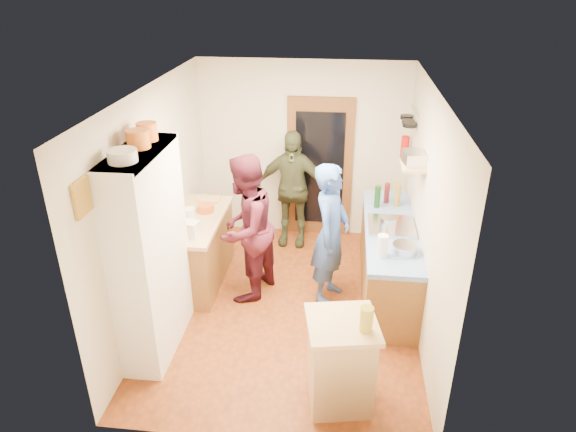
% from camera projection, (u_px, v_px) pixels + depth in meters
% --- Properties ---
extents(floor, '(3.00, 4.00, 0.02)m').
position_uv_depth(floor, '(287.00, 306.00, 6.24)').
color(floor, '#8F3D16').
rests_on(floor, ground).
extents(ceiling, '(3.00, 4.00, 0.02)m').
position_uv_depth(ceiling, '(287.00, 90.00, 5.09)').
color(ceiling, silver).
rests_on(ceiling, ground).
extents(wall_back, '(3.00, 0.02, 2.60)m').
position_uv_depth(wall_back, '(303.00, 151.00, 7.46)').
color(wall_back, beige).
rests_on(wall_back, ground).
extents(wall_front, '(3.00, 0.02, 2.60)m').
position_uv_depth(wall_front, '(257.00, 322.00, 3.87)').
color(wall_front, beige).
rests_on(wall_front, ground).
extents(wall_left, '(0.02, 4.00, 2.60)m').
position_uv_depth(wall_left, '(155.00, 203.00, 5.82)').
color(wall_left, beige).
rests_on(wall_left, ground).
extents(wall_right, '(0.02, 4.00, 2.60)m').
position_uv_depth(wall_right, '(427.00, 216.00, 5.52)').
color(wall_right, beige).
rests_on(wall_right, ground).
extents(door_frame, '(0.95, 0.06, 2.10)m').
position_uv_depth(door_frame, '(320.00, 168.00, 7.51)').
color(door_frame, brown).
rests_on(door_frame, ground).
extents(door_glass, '(0.70, 0.02, 1.70)m').
position_uv_depth(door_glass, '(319.00, 169.00, 7.48)').
color(door_glass, black).
rests_on(door_glass, door_frame).
extents(hutch_body, '(0.40, 1.20, 2.20)m').
position_uv_depth(hutch_body, '(150.00, 254.00, 5.17)').
color(hutch_body, white).
rests_on(hutch_body, ground).
extents(hutch_top_shelf, '(0.40, 1.14, 0.04)m').
position_uv_depth(hutch_top_shelf, '(137.00, 153.00, 4.70)').
color(hutch_top_shelf, white).
rests_on(hutch_top_shelf, hutch_body).
extents(plate_stack, '(0.26, 0.26, 0.11)m').
position_uv_depth(plate_stack, '(122.00, 156.00, 4.40)').
color(plate_stack, white).
rests_on(plate_stack, hutch_top_shelf).
extents(orange_pot_a, '(0.21, 0.21, 0.17)m').
position_uv_depth(orange_pot_a, '(138.00, 139.00, 4.72)').
color(orange_pot_a, orange).
rests_on(orange_pot_a, hutch_top_shelf).
extents(orange_pot_b, '(0.20, 0.20, 0.18)m').
position_uv_depth(orange_pot_b, '(147.00, 132.00, 4.92)').
color(orange_pot_b, orange).
rests_on(orange_pot_b, hutch_top_shelf).
extents(left_counter_base, '(0.60, 1.40, 0.85)m').
position_uv_depth(left_counter_base, '(199.00, 251.00, 6.58)').
color(left_counter_base, brown).
rests_on(left_counter_base, ground).
extents(left_counter_top, '(0.64, 1.44, 0.05)m').
position_uv_depth(left_counter_top, '(196.00, 220.00, 6.38)').
color(left_counter_top, tan).
rests_on(left_counter_top, left_counter_base).
extents(toaster, '(0.27, 0.20, 0.18)m').
position_uv_depth(toaster, '(188.00, 229.00, 5.92)').
color(toaster, white).
rests_on(toaster, left_counter_top).
extents(kettle, '(0.19, 0.19, 0.17)m').
position_uv_depth(kettle, '(189.00, 215.00, 6.26)').
color(kettle, white).
rests_on(kettle, left_counter_top).
extents(orange_bowl, '(0.22, 0.22, 0.09)m').
position_uv_depth(orange_bowl, '(206.00, 208.00, 6.52)').
color(orange_bowl, orange).
rests_on(orange_bowl, left_counter_top).
extents(chopping_board, '(0.31, 0.23, 0.02)m').
position_uv_depth(chopping_board, '(208.00, 199.00, 6.86)').
color(chopping_board, tan).
rests_on(chopping_board, left_counter_top).
extents(right_counter_base, '(0.60, 2.20, 0.84)m').
position_uv_depth(right_counter_base, '(388.00, 261.00, 6.38)').
color(right_counter_base, brown).
rests_on(right_counter_base, ground).
extents(right_counter_top, '(0.62, 2.22, 0.06)m').
position_uv_depth(right_counter_top, '(391.00, 229.00, 6.18)').
color(right_counter_top, '#0C45BA').
rests_on(right_counter_top, right_counter_base).
extents(hob, '(0.55, 0.58, 0.04)m').
position_uv_depth(hob, '(391.00, 226.00, 6.13)').
color(hob, silver).
rests_on(hob, right_counter_top).
extents(pot_on_hob, '(0.19, 0.19, 0.12)m').
position_uv_depth(pot_on_hob, '(388.00, 222.00, 6.05)').
color(pot_on_hob, silver).
rests_on(pot_on_hob, hob).
extents(bottle_a, '(0.08, 0.08, 0.30)m').
position_uv_depth(bottle_a, '(377.00, 197.00, 6.60)').
color(bottle_a, '#143F14').
rests_on(bottle_a, right_counter_top).
extents(bottle_b, '(0.08, 0.08, 0.27)m').
position_uv_depth(bottle_b, '(387.00, 193.00, 6.73)').
color(bottle_b, '#591419').
rests_on(bottle_b, right_counter_top).
extents(bottle_c, '(0.10, 0.10, 0.31)m').
position_uv_depth(bottle_c, '(398.00, 195.00, 6.63)').
color(bottle_c, olive).
rests_on(bottle_c, right_counter_top).
extents(paper_towel, '(0.13, 0.13, 0.26)m').
position_uv_depth(paper_towel, '(382.00, 246.00, 5.47)').
color(paper_towel, white).
rests_on(paper_towel, right_counter_top).
extents(mixing_bowl, '(0.31, 0.31, 0.10)m').
position_uv_depth(mixing_bowl, '(405.00, 249.00, 5.58)').
color(mixing_bowl, silver).
rests_on(mixing_bowl, right_counter_top).
extents(island_base, '(0.64, 0.64, 0.86)m').
position_uv_depth(island_base, '(340.00, 364.00, 4.71)').
color(island_base, tan).
rests_on(island_base, ground).
extents(island_top, '(0.72, 0.72, 0.05)m').
position_uv_depth(island_top, '(342.00, 324.00, 4.51)').
color(island_top, tan).
rests_on(island_top, island_base).
extents(cutting_board, '(0.39, 0.34, 0.02)m').
position_uv_depth(cutting_board, '(336.00, 320.00, 4.54)').
color(cutting_board, white).
rests_on(cutting_board, island_top).
extents(oil_jar, '(0.13, 0.13, 0.23)m').
position_uv_depth(oil_jar, '(366.00, 319.00, 4.35)').
color(oil_jar, '#AD9E2D').
rests_on(oil_jar, island_top).
extents(pan_rail, '(0.02, 0.65, 0.02)m').
position_uv_depth(pan_rail, '(414.00, 111.00, 6.55)').
color(pan_rail, silver).
rests_on(pan_rail, wall_right).
extents(pan_hang_a, '(0.18, 0.18, 0.05)m').
position_uv_depth(pan_hang_a, '(410.00, 125.00, 6.46)').
color(pan_hang_a, black).
rests_on(pan_hang_a, pan_rail).
extents(pan_hang_b, '(0.16, 0.16, 0.05)m').
position_uv_depth(pan_hang_b, '(408.00, 122.00, 6.65)').
color(pan_hang_b, black).
rests_on(pan_hang_b, pan_rail).
extents(pan_hang_c, '(0.17, 0.17, 0.05)m').
position_uv_depth(pan_hang_c, '(407.00, 117.00, 6.82)').
color(pan_hang_c, black).
rests_on(pan_hang_c, pan_rail).
extents(wall_shelf, '(0.26, 0.42, 0.03)m').
position_uv_depth(wall_shelf, '(413.00, 166.00, 5.76)').
color(wall_shelf, tan).
rests_on(wall_shelf, wall_right).
extents(radio, '(0.25, 0.32, 0.15)m').
position_uv_depth(radio, '(414.00, 158.00, 5.72)').
color(radio, silver).
rests_on(radio, wall_shelf).
extents(ext_bracket, '(0.06, 0.10, 0.04)m').
position_uv_depth(ext_bracket, '(409.00, 151.00, 6.97)').
color(ext_bracket, black).
rests_on(ext_bracket, wall_right).
extents(fire_extinguisher, '(0.11, 0.11, 0.32)m').
position_uv_depth(fire_extinguisher, '(405.00, 148.00, 6.96)').
color(fire_extinguisher, red).
rests_on(fire_extinguisher, wall_right).
extents(picture_frame, '(0.03, 0.25, 0.30)m').
position_uv_depth(picture_frame, '(82.00, 198.00, 4.11)').
color(picture_frame, gold).
rests_on(picture_frame, wall_left).
extents(person_hob, '(0.58, 0.73, 1.75)m').
position_uv_depth(person_hob, '(333.00, 236.00, 6.01)').
color(person_hob, '#3152A0').
rests_on(person_hob, ground).
extents(person_left, '(0.94, 1.06, 1.83)m').
position_uv_depth(person_left, '(250.00, 228.00, 6.11)').
color(person_left, '#451422').
rests_on(person_left, ground).
extents(person_back, '(1.03, 0.48, 1.72)m').
position_uv_depth(person_back, '(292.00, 189.00, 7.31)').
color(person_back, '#393D25').
rests_on(person_back, ground).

